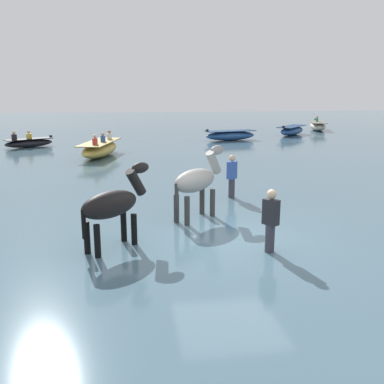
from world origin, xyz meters
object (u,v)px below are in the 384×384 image
horse_lead_black (113,206)px  boat_mid_channel (230,135)px  boat_far_offshore (29,143)px  boat_near_port (318,126)px  person_wading_close (232,179)px  person_spectator_far (270,225)px  boat_distant_east (292,131)px  horse_trailing_grey (197,182)px  boat_distant_west (100,149)px

horse_lead_black → boat_mid_channel: horse_lead_black is taller
boat_far_offshore → boat_near_port: bearing=19.9°
person_wading_close → boat_far_offshore: bearing=123.3°
horse_lead_black → person_spectator_far: 3.35m
boat_mid_channel → person_spectator_far: person_spectator_far is taller
horse_lead_black → boat_distant_east: size_ratio=0.60×
horse_trailing_grey → boat_near_port: (13.94, 23.43, -0.64)m
horse_trailing_grey → person_wading_close: (1.46, 2.12, -0.40)m
boat_distant_east → boat_distant_west: 15.93m
boat_mid_channel → person_spectator_far: bearing=-101.2°
boat_distant_west → person_wading_close: (4.59, -9.37, 0.21)m
horse_trailing_grey → boat_distant_east: (10.36, 19.97, -0.66)m
boat_distant_west → person_wading_close: size_ratio=2.65×
horse_lead_black → horse_trailing_grey: bearing=41.9°
horse_lead_black → boat_distant_east: 25.18m
horse_lead_black → boat_distant_west: horse_lead_black is taller
horse_lead_black → person_spectator_far: size_ratio=1.26×
boat_mid_channel → boat_distant_west: bearing=-144.4°
horse_trailing_grey → boat_mid_channel: size_ratio=0.59×
horse_trailing_grey → boat_mid_channel: 18.11m
boat_mid_channel → boat_distant_west: 10.09m
boat_distant_east → boat_distant_west: (-13.49, -8.48, 0.05)m
horse_trailing_grey → boat_near_port: 27.27m
person_spectator_far → person_wading_close: (0.33, 4.74, 0.00)m
boat_near_port → boat_distant_east: (-3.58, -3.47, -0.02)m
horse_trailing_grey → boat_distant_west: (-3.13, 11.49, -0.61)m
boat_mid_channel → person_wading_close: person_wading_close is taller
person_wading_close → horse_trailing_grey: bearing=-124.5°
horse_lead_black → boat_mid_channel: (7.19, 19.26, -0.61)m
horse_trailing_grey → boat_distant_west: size_ratio=0.50×
boat_distant_east → boat_distant_west: size_ratio=0.79×
boat_far_offshore → boat_distant_east: 18.33m
boat_far_offshore → boat_distant_east: bearing=13.6°
boat_near_port → boat_mid_channel: bearing=-145.6°
person_wading_close → boat_mid_channel: bearing=76.7°
boat_distant_east → person_wading_close: bearing=-116.5°
boat_far_offshore → person_spectator_far: (8.59, -18.30, 0.32)m
horse_lead_black → boat_far_offshore: 18.37m
boat_far_offshore → boat_distant_west: 6.02m
boat_near_port → boat_far_offshore: 22.76m
boat_far_offshore → horse_lead_black: bearing=-73.1°
person_spectator_far → horse_trailing_grey: bearing=113.3°
boat_mid_channel → boat_distant_east: (5.29, 2.60, 0.01)m
person_wading_close → boat_distant_west: bearing=116.1°
horse_trailing_grey → person_wading_close: 2.60m
boat_distant_west → boat_distant_east: bearing=32.1°
boat_near_port → person_spectator_far: person_spectator_far is taller
person_spectator_far → boat_distant_west: bearing=106.8°
horse_lead_black → boat_near_port: bearing=57.6°
horse_lead_black → boat_mid_channel: 20.57m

